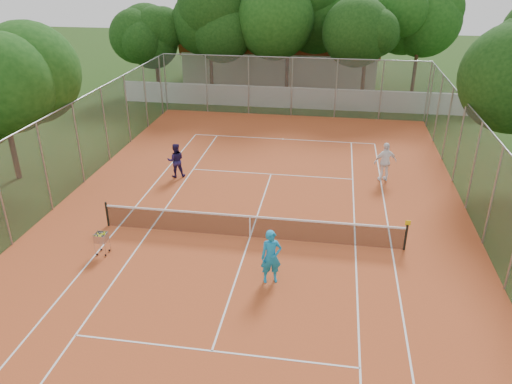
# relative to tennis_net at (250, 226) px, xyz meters

# --- Properties ---
(ground) EXTENTS (120.00, 120.00, 0.00)m
(ground) POSITION_rel_tennis_net_xyz_m (0.00, 0.00, -0.51)
(ground) COLOR #1A330D
(ground) RESTS_ON ground
(court_pad) EXTENTS (18.00, 34.00, 0.02)m
(court_pad) POSITION_rel_tennis_net_xyz_m (0.00, 0.00, -0.50)
(court_pad) COLOR #B54D23
(court_pad) RESTS_ON ground
(court_lines) EXTENTS (10.98, 23.78, 0.01)m
(court_lines) POSITION_rel_tennis_net_xyz_m (0.00, 0.00, -0.49)
(court_lines) COLOR white
(court_lines) RESTS_ON court_pad
(tennis_net) EXTENTS (11.88, 0.10, 0.98)m
(tennis_net) POSITION_rel_tennis_net_xyz_m (0.00, 0.00, 0.00)
(tennis_net) COLOR black
(tennis_net) RESTS_ON court_pad
(perimeter_fence) EXTENTS (18.00, 34.00, 4.00)m
(perimeter_fence) POSITION_rel_tennis_net_xyz_m (0.00, 0.00, 1.49)
(perimeter_fence) COLOR slate
(perimeter_fence) RESTS_ON ground
(boundary_wall) EXTENTS (26.00, 0.30, 1.50)m
(boundary_wall) POSITION_rel_tennis_net_xyz_m (0.00, 19.00, 0.24)
(boundary_wall) COLOR white
(boundary_wall) RESTS_ON ground
(clubhouse) EXTENTS (16.40, 9.00, 4.40)m
(clubhouse) POSITION_rel_tennis_net_xyz_m (-2.00, 29.00, 1.69)
(clubhouse) COLOR beige
(clubhouse) RESTS_ON ground
(tropical_trees) EXTENTS (29.00, 19.00, 10.00)m
(tropical_trees) POSITION_rel_tennis_net_xyz_m (0.00, 22.00, 4.49)
(tropical_trees) COLOR black
(tropical_trees) RESTS_ON ground
(player_near) EXTENTS (0.81, 0.65, 1.94)m
(player_near) POSITION_rel_tennis_net_xyz_m (1.20, -2.79, 0.48)
(player_near) COLOR #178BC4
(player_near) RESTS_ON court_pad
(player_far_left) EXTENTS (1.02, 0.91, 1.74)m
(player_far_left) POSITION_rel_tennis_net_xyz_m (-4.68, 5.38, 0.38)
(player_far_left) COLOR #201848
(player_far_left) RESTS_ON court_pad
(player_far_right) EXTENTS (1.24, 0.84, 1.96)m
(player_far_right) POSITION_rel_tennis_net_xyz_m (5.61, 6.53, 0.49)
(player_far_right) COLOR white
(player_far_right) RESTS_ON court_pad
(ball_hopper) EXTENTS (0.51, 0.51, 0.93)m
(ball_hopper) POSITION_rel_tennis_net_xyz_m (-5.23, -2.05, -0.03)
(ball_hopper) COLOR #B3B2B9
(ball_hopper) RESTS_ON court_pad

